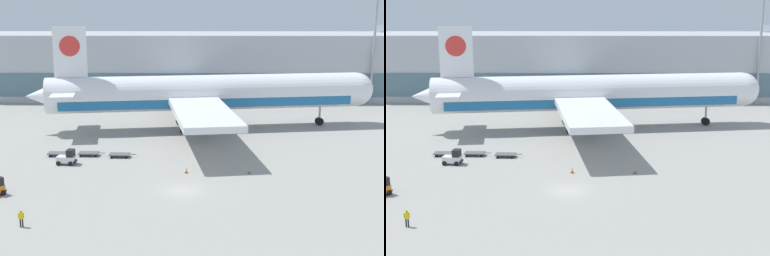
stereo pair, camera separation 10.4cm
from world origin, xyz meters
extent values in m
plane|color=#9E9B93|center=(0.00, 0.00, 0.00)|extent=(400.00, 400.00, 0.00)
cube|color=#B2B7BC|center=(-0.04, 62.52, 7.00)|extent=(90.00, 18.00, 14.00)
cube|color=slate|center=(-0.04, 53.42, 3.85)|extent=(88.20, 0.20, 4.90)
cylinder|color=#9EA0A5|center=(37.54, 52.84, 11.71)|extent=(0.50, 0.50, 23.41)
cylinder|color=white|center=(3.20, 30.63, 6.10)|extent=(52.30, 13.02, 5.80)
cube|color=#1E669E|center=(3.20, 30.63, 4.79)|extent=(48.16, 12.32, 1.45)
sphere|color=white|center=(28.94, 34.27, 6.10)|extent=(5.68, 5.68, 5.68)
cone|color=white|center=(-22.55, 27.00, 6.10)|extent=(7.09, 6.35, 5.51)
cube|color=white|center=(-18.43, 27.58, 13.00)|extent=(5.21, 1.16, 8.00)
cylinder|color=red|center=(-18.43, 27.58, 13.96)|extent=(3.25, 0.99, 3.20)
cube|color=white|center=(-19.46, 27.43, 6.68)|extent=(5.38, 13.38, 0.50)
cube|color=white|center=(0.62, 30.27, 5.38)|extent=(14.64, 48.65, 0.90)
cylinder|color=#9EA0A5|center=(2.03, 20.29, 3.58)|extent=(4.55, 3.36, 2.80)
cylinder|color=#9EA0A5|center=(-0.79, 40.25, 3.58)|extent=(4.55, 3.36, 2.80)
cylinder|color=#9EA0A5|center=(22.76, 33.40, 2.65)|extent=(0.36, 0.36, 4.00)
cylinder|color=black|center=(22.76, 33.40, 0.65)|extent=(1.41, 1.07, 1.30)
cylinder|color=#9EA0A5|center=(-0.47, 26.88, 2.65)|extent=(0.36, 0.36, 4.00)
cylinder|color=black|center=(-0.47, 26.88, 0.65)|extent=(1.41, 1.07, 1.30)
cylinder|color=#9EA0A5|center=(-1.37, 33.22, 2.65)|extent=(0.36, 0.36, 4.00)
cylinder|color=black|center=(-1.37, 33.22, 0.65)|extent=(1.41, 1.07, 1.30)
cone|color=silver|center=(41.14, 68.13, 5.59)|extent=(6.89, 6.31, 5.05)
cube|color=silver|center=(43.91, 67.45, 6.13)|extent=(6.06, 12.37, 0.46)
cube|color=silver|center=(-15.46, 9.91, 0.70)|extent=(2.41, 1.60, 0.80)
cube|color=black|center=(-14.81, 9.85, 1.55)|extent=(1.01, 1.31, 0.90)
cube|color=black|center=(-14.23, 9.80, 0.42)|extent=(0.27, 1.27, 0.24)
cylinder|color=black|center=(-14.60, 10.54, 0.30)|extent=(0.62, 0.29, 0.60)
cylinder|color=black|center=(-14.72, 9.14, 0.30)|extent=(0.62, 0.29, 0.60)
cylinder|color=black|center=(-16.20, 10.68, 0.30)|extent=(0.62, 0.29, 0.60)
cylinder|color=black|center=(-16.32, 9.28, 0.30)|extent=(0.62, 0.29, 0.60)
cube|color=black|center=(-19.92, -0.96, 0.42)|extent=(1.12, 0.87, 0.24)
cylinder|color=black|center=(-19.61, -1.72, 0.30)|extent=(0.55, 0.63, 0.60)
cube|color=#56565B|center=(-17.47, 13.75, 0.42)|extent=(2.83, 1.55, 0.12)
cube|color=#56565B|center=(-15.62, 13.71, 0.42)|extent=(0.90, 0.10, 0.08)
cylinder|color=black|center=(-16.48, 14.36, 0.18)|extent=(0.36, 0.15, 0.36)
cylinder|color=black|center=(-16.50, 13.09, 0.18)|extent=(0.36, 0.15, 0.36)
cylinder|color=black|center=(-18.44, 14.40, 0.18)|extent=(0.36, 0.15, 0.36)
cylinder|color=black|center=(-18.46, 13.13, 0.18)|extent=(0.36, 0.15, 0.36)
cube|color=#56565B|center=(-13.29, 13.85, 0.42)|extent=(2.83, 1.55, 0.12)
cube|color=#56565B|center=(-11.44, 13.82, 0.42)|extent=(0.90, 0.10, 0.08)
cylinder|color=black|center=(-12.30, 14.47, 0.18)|extent=(0.36, 0.15, 0.36)
cylinder|color=black|center=(-12.32, 13.20, 0.18)|extent=(0.36, 0.15, 0.36)
cylinder|color=black|center=(-14.26, 14.51, 0.18)|extent=(0.36, 0.15, 0.36)
cylinder|color=black|center=(-14.28, 13.24, 0.18)|extent=(0.36, 0.15, 0.36)
cube|color=#56565B|center=(-8.95, 13.25, 0.42)|extent=(2.83, 1.55, 0.12)
cube|color=#56565B|center=(-7.10, 13.21, 0.42)|extent=(0.90, 0.10, 0.08)
cylinder|color=black|center=(-7.96, 13.87, 0.18)|extent=(0.36, 0.15, 0.36)
cylinder|color=black|center=(-7.98, 12.59, 0.18)|extent=(0.36, 0.15, 0.36)
cylinder|color=black|center=(-9.92, 13.91, 0.18)|extent=(0.36, 0.15, 0.36)
cylinder|color=black|center=(-9.94, 12.63, 0.18)|extent=(0.36, 0.15, 0.36)
cylinder|color=black|center=(-14.76, -10.15, 0.41)|extent=(0.14, 0.14, 0.83)
cylinder|color=black|center=(-14.95, -10.18, 0.41)|extent=(0.14, 0.14, 0.83)
cube|color=yellow|center=(-14.86, -10.16, 1.13)|extent=(0.39, 0.28, 0.62)
cylinder|color=yellow|center=(-14.62, -10.12, 1.17)|extent=(0.09, 0.09, 0.56)
cylinder|color=yellow|center=(-15.09, -10.21, 1.17)|extent=(0.09, 0.09, 0.56)
sphere|color=tan|center=(-14.86, -10.16, 1.56)|extent=(0.22, 0.22, 0.22)
sphere|color=yellow|center=(-14.86, -10.16, 1.62)|extent=(0.21, 0.21, 0.21)
cube|color=black|center=(0.33, 6.41, 0.02)|extent=(0.40, 0.40, 0.04)
cone|color=orange|center=(0.33, 6.41, 0.40)|extent=(0.32, 0.32, 0.73)
cylinder|color=white|center=(0.33, 6.41, 0.44)|extent=(0.19, 0.19, 0.10)
cube|color=black|center=(8.11, 6.42, 0.02)|extent=(0.40, 0.40, 0.04)
cone|color=orange|center=(8.11, 6.42, 0.32)|extent=(0.32, 0.32, 0.56)
cylinder|color=white|center=(8.11, 6.42, 0.35)|extent=(0.19, 0.19, 0.08)
camera|label=1|loc=(1.66, -56.84, 20.61)|focal=50.00mm
camera|label=2|loc=(1.76, -56.84, 20.61)|focal=50.00mm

